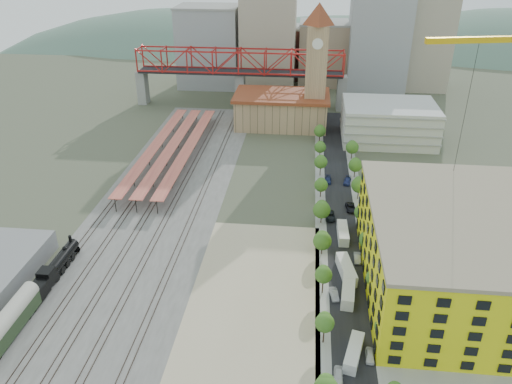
# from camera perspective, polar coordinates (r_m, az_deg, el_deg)

# --- Properties ---
(ground) EXTENTS (400.00, 400.00, 0.00)m
(ground) POSITION_cam_1_polar(r_m,az_deg,el_deg) (132.75, 2.89, -4.39)
(ground) COLOR #474C38
(ground) RESTS_ON ground
(ballast_strip) EXTENTS (36.00, 165.00, 0.06)m
(ballast_strip) POSITION_cam_1_polar(r_m,az_deg,el_deg) (153.43, -10.24, -0.14)
(ballast_strip) COLOR #605E59
(ballast_strip) RESTS_ON ground
(dirt_lot) EXTENTS (28.00, 67.00, 0.06)m
(dirt_lot) POSITION_cam_1_polar(r_m,az_deg,el_deg) (107.53, -0.33, -13.09)
(dirt_lot) COLOR tan
(dirt_lot) RESTS_ON ground
(street_asphalt) EXTENTS (12.00, 170.00, 0.06)m
(street_asphalt) POSITION_cam_1_polar(r_m,az_deg,el_deg) (145.99, 9.53, -1.59)
(street_asphalt) COLOR black
(street_asphalt) RESTS_ON ground
(sidewalk_west) EXTENTS (3.00, 170.00, 0.04)m
(sidewalk_west) POSITION_cam_1_polar(r_m,az_deg,el_deg) (145.70, 7.38, -1.49)
(sidewalk_west) COLOR gray
(sidewalk_west) RESTS_ON ground
(sidewalk_east) EXTENTS (3.00, 170.00, 0.04)m
(sidewalk_east) POSITION_cam_1_polar(r_m,az_deg,el_deg) (146.51, 11.68, -1.69)
(sidewalk_east) COLOR gray
(sidewalk_east) RESTS_ON ground
(construction_pad) EXTENTS (50.00, 90.00, 0.06)m
(construction_pad) POSITION_cam_1_polar(r_m,az_deg,el_deg) (122.73, 24.09, -10.07)
(construction_pad) COLOR gray
(construction_pad) RESTS_ON ground
(rail_tracks) EXTENTS (26.56, 160.00, 0.18)m
(rail_tracks) POSITION_cam_1_polar(r_m,az_deg,el_deg) (153.87, -10.89, -0.07)
(rail_tracks) COLOR #382B23
(rail_tracks) RESTS_ON ground
(platform_canopies) EXTENTS (16.00, 80.00, 4.12)m
(platform_canopies) POSITION_cam_1_polar(r_m,az_deg,el_deg) (177.09, -9.58, 5.17)
(platform_canopies) COLOR #DE7555
(platform_canopies) RESTS_ON ground
(station_hall) EXTENTS (38.00, 24.00, 13.10)m
(station_hall) POSITION_cam_1_polar(r_m,az_deg,el_deg) (205.01, 2.93, 9.41)
(station_hall) COLOR tan
(station_hall) RESTS_ON ground
(clock_tower) EXTENTS (12.00, 12.00, 52.00)m
(clock_tower) POSITION_cam_1_polar(r_m,az_deg,el_deg) (197.12, 6.96, 15.16)
(clock_tower) COLOR tan
(clock_tower) RESTS_ON ground
(parking_garage) EXTENTS (34.00, 26.00, 14.00)m
(parking_garage) POSITION_cam_1_polar(r_m,az_deg,el_deg) (195.70, 14.90, 7.74)
(parking_garage) COLOR silver
(parking_garage) RESTS_ON ground
(truss_bridge) EXTENTS (94.00, 9.60, 25.60)m
(truss_bridge) POSITION_cam_1_polar(r_m,az_deg,el_deg) (225.68, -1.87, 14.33)
(truss_bridge) COLOR gray
(truss_bridge) RESTS_ON ground
(construction_building) EXTENTS (44.60, 50.60, 18.80)m
(construction_building) POSITION_cam_1_polar(r_m,az_deg,el_deg) (116.67, 23.56, -6.39)
(construction_building) COLOR yellow
(construction_building) RESTS_ON ground
(street_trees) EXTENTS (15.40, 124.40, 8.00)m
(street_trees) POSITION_cam_1_polar(r_m,az_deg,el_deg) (137.34, 9.71, -3.61)
(street_trees) COLOR #2D5F1C
(street_trees) RESTS_ON ground
(skyline) EXTENTS (133.00, 46.00, 60.00)m
(skyline) POSITION_cam_1_polar(r_m,az_deg,el_deg) (259.39, 6.73, 16.77)
(skyline) COLOR #9EA0A3
(skyline) RESTS_ON ground
(distant_hills) EXTENTS (647.00, 264.00, 227.00)m
(distant_hills) POSITION_cam_1_polar(r_m,az_deg,el_deg) (403.58, 11.35, 5.12)
(distant_hills) COLOR #4C6B59
(distant_hills) RESTS_ON ground
(locomotive) EXTENTS (3.06, 23.62, 5.90)m
(locomotive) POSITION_cam_1_polar(r_m,az_deg,el_deg) (123.29, -22.02, -8.19)
(locomotive) COLOR black
(locomotive) RESTS_ON ground
(coach) EXTENTS (3.39, 19.68, 6.18)m
(coach) POSITION_cam_1_polar(r_m,az_deg,el_deg) (109.76, -26.59, -13.43)
(coach) COLOR #23331B
(coach) RESTS_ON ground
(site_trailer_a) EXTENTS (4.56, 9.46, 2.50)m
(site_trailer_a) POSITION_cam_1_polar(r_m,az_deg,el_deg) (98.21, 11.11, -17.57)
(site_trailer_a) COLOR silver
(site_trailer_a) RESTS_ON ground
(site_trailer_b) EXTENTS (3.72, 10.43, 2.79)m
(site_trailer_b) POSITION_cam_1_polar(r_m,az_deg,el_deg) (111.35, 10.49, -11.09)
(site_trailer_b) COLOR silver
(site_trailer_b) RESTS_ON ground
(site_trailer_c) EXTENTS (4.56, 10.65, 2.83)m
(site_trailer_c) POSITION_cam_1_polar(r_m,az_deg,el_deg) (117.57, 10.27, -8.71)
(site_trailer_c) COLOR silver
(site_trailer_c) RESTS_ON ground
(site_trailer_d) EXTENTS (2.76, 9.69, 2.64)m
(site_trailer_d) POSITION_cam_1_polar(r_m,az_deg,el_deg) (130.85, 9.89, -4.65)
(site_trailer_d) COLOR silver
(site_trailer_d) RESTS_ON ground
(car_0) EXTENTS (2.04, 4.44, 1.47)m
(car_0) POSITION_cam_1_polar(r_m,az_deg,el_deg) (94.58, 9.38, -20.04)
(car_0) COLOR silver
(car_0) RESTS_ON ground
(car_1) EXTENTS (2.24, 4.57, 1.44)m
(car_1) POSITION_cam_1_polar(r_m,az_deg,el_deg) (111.10, 8.91, -11.48)
(car_1) COLOR gray
(car_1) RESTS_ON ground
(car_2) EXTENTS (3.02, 5.88, 1.59)m
(car_2) POSITION_cam_1_polar(r_m,az_deg,el_deg) (138.99, 8.45, -2.72)
(car_2) COLOR black
(car_2) RESTS_ON ground
(car_3) EXTENTS (2.17, 5.05, 1.45)m
(car_3) POSITION_cam_1_polar(r_m,az_deg,el_deg) (159.17, 8.24, 1.36)
(car_3) COLOR navy
(car_3) RESTS_ON ground
(car_4) EXTENTS (1.78, 4.05, 1.36)m
(car_4) POSITION_cam_1_polar(r_m,az_deg,el_deg) (99.05, 12.88, -17.79)
(car_4) COLOR silver
(car_4) RESTS_ON ground
(car_5) EXTENTS (1.57, 4.38, 1.44)m
(car_5) POSITION_cam_1_polar(r_m,az_deg,el_deg) (123.07, 11.50, -7.41)
(car_5) COLOR #A7A8AD
(car_5) RESTS_ON ground
(car_6) EXTENTS (3.04, 5.78, 1.55)m
(car_6) POSITION_cam_1_polar(r_m,az_deg,el_deg) (144.13, 10.78, -1.77)
(car_6) COLOR black
(car_6) RESTS_ON ground
(car_7) EXTENTS (2.93, 5.48, 1.51)m
(car_7) POSITION_cam_1_polar(r_m,az_deg,el_deg) (159.39, 10.40, 1.23)
(car_7) COLOR navy
(car_7) RESTS_ON ground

